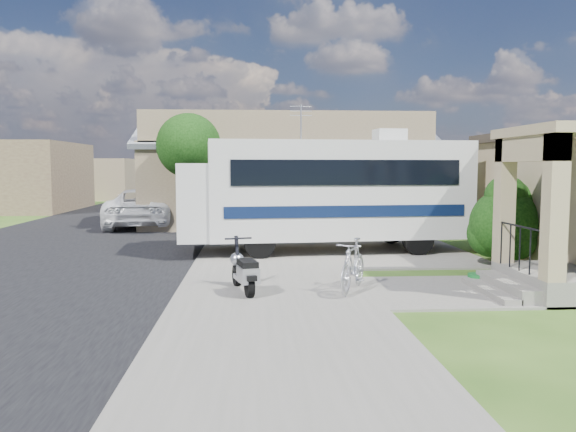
{
  "coord_description": "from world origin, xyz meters",
  "views": [
    {
      "loc": [
        -1.41,
        -12.19,
        2.6
      ],
      "look_at": [
        -0.5,
        2.5,
        1.3
      ],
      "focal_mm": 35.0,
      "sensor_mm": 36.0,
      "label": 1
    }
  ],
  "objects": [
    {
      "name": "pickup_truck",
      "position": [
        -6.2,
        12.43,
        0.82
      ],
      "size": [
        3.18,
        6.09,
        1.64
      ],
      "primitive_type": "imported",
      "rotation": [
        0.0,
        0.0,
        3.22
      ],
      "color": "white",
      "rests_on": "ground"
    },
    {
      "name": "motorhome",
      "position": [
        0.78,
        4.65,
        1.88
      ],
      "size": [
        8.75,
        3.39,
        4.39
      ],
      "rotation": [
        0.0,
        0.0,
        0.09
      ],
      "color": "#BBBBB7",
      "rests_on": "ground"
    },
    {
      "name": "shrub",
      "position": [
        5.03,
        1.69,
        1.22
      ],
      "size": [
        1.94,
        1.85,
        2.38
      ],
      "color": "#301F15",
      "rests_on": "ground"
    },
    {
      "name": "scooter",
      "position": [
        -1.6,
        -0.98,
        0.48
      ],
      "size": [
        0.73,
        1.62,
        1.07
      ],
      "rotation": [
        0.0,
        0.0,
        0.24
      ],
      "color": "black",
      "rests_on": "ground"
    },
    {
      "name": "driveway_slab",
      "position": [
        1.5,
        4.5,
        0.03
      ],
      "size": [
        7.0,
        6.0,
        0.05
      ],
      "primitive_type": "cube",
      "color": "#66635C",
      "rests_on": "ground"
    },
    {
      "name": "warehouse",
      "position": [
        0.0,
        13.97,
        1.99
      ],
      "size": [
        12.5,
        8.4,
        5.04
      ],
      "color": "brown",
      "rests_on": "ground"
    },
    {
      "name": "street_tree_a",
      "position": [
        -3.7,
        9.05,
        3.25
      ],
      "size": [
        2.44,
        2.4,
        4.58
      ],
      "color": "#301F15",
      "rests_on": "ground"
    },
    {
      "name": "street_tree_b",
      "position": [
        -3.7,
        19.05,
        3.39
      ],
      "size": [
        2.44,
        2.4,
        4.73
      ],
      "color": "#301F15",
      "rests_on": "ground"
    },
    {
      "name": "distant_bldg_near",
      "position": [
        -15.0,
        34.0,
        1.6
      ],
      "size": [
        8.0,
        7.0,
        3.2
      ],
      "primitive_type": "cube",
      "color": "brown",
      "rests_on": "ground"
    },
    {
      "name": "walk_slab",
      "position": [
        3.0,
        -1.0,
        0.03
      ],
      "size": [
        4.0,
        3.0,
        0.05
      ],
      "primitive_type": "cube",
      "color": "#66635C",
      "rests_on": "ground"
    },
    {
      "name": "van",
      "position": [
        -6.64,
        20.13,
        0.87
      ],
      "size": [
        3.45,
        6.31,
        1.74
      ],
      "primitive_type": "imported",
      "rotation": [
        0.0,
        0.0,
        0.18
      ],
      "color": "white",
      "rests_on": "ground"
    },
    {
      "name": "garden_hose",
      "position": [
        3.55,
        -0.23,
        0.1
      ],
      "size": [
        0.44,
        0.44,
        0.2
      ],
      "primitive_type": "cylinder",
      "color": "#125E23",
      "rests_on": "ground"
    },
    {
      "name": "bicycle",
      "position": [
        0.61,
        -0.98,
        0.53
      ],
      "size": [
        1.19,
        1.82,
        1.07
      ],
      "primitive_type": "imported",
      "rotation": [
        0.0,
        0.0,
        -0.43
      ],
      "color": "#ACACB4",
      "rests_on": "ground"
    },
    {
      "name": "sidewalk_slab",
      "position": [
        -1.0,
        10.0,
        0.03
      ],
      "size": [
        4.0,
        80.0,
        0.06
      ],
      "primitive_type": "cube",
      "color": "#66635C",
      "rests_on": "ground"
    },
    {
      "name": "street_tree_c",
      "position": [
        -3.7,
        28.05,
        3.1
      ],
      "size": [
        2.44,
        2.4,
        4.42
      ],
      "color": "#301F15",
      "rests_on": "ground"
    },
    {
      "name": "street_slab",
      "position": [
        -7.5,
        10.0,
        0.01
      ],
      "size": [
        9.0,
        80.0,
        0.02
      ],
      "primitive_type": "cube",
      "color": "black",
      "rests_on": "ground"
    },
    {
      "name": "ground",
      "position": [
        0.0,
        0.0,
        0.0
      ],
      "size": [
        120.0,
        120.0,
        0.0
      ],
      "primitive_type": "plane",
      "color": "#234412"
    }
  ]
}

